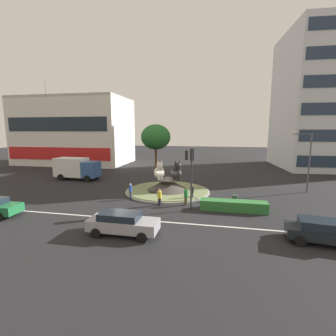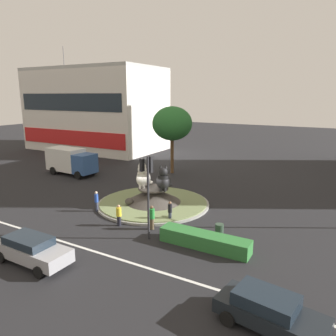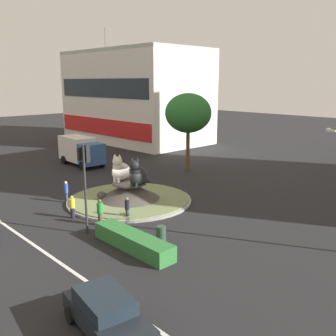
# 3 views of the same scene
# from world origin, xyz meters

# --- Properties ---
(ground_plane) EXTENTS (160.00, 160.00, 0.00)m
(ground_plane) POSITION_xyz_m (0.00, 0.00, 0.00)
(ground_plane) COLOR black
(lane_centreline) EXTENTS (112.00, 0.20, 0.01)m
(lane_centreline) POSITION_xyz_m (0.00, -8.90, 0.00)
(lane_centreline) COLOR silver
(lane_centreline) RESTS_ON ground
(roundabout_island) EXTENTS (9.48, 9.48, 1.50)m
(roundabout_island) POSITION_xyz_m (-0.01, -0.01, 0.55)
(roundabout_island) COLOR gray
(roundabout_island) RESTS_ON ground
(cat_statue_white) EXTENTS (1.83, 2.43, 2.17)m
(cat_statue_white) POSITION_xyz_m (-0.93, -0.11, 2.29)
(cat_statue_white) COLOR silver
(cat_statue_white) RESTS_ON roundabout_island
(cat_statue_black) EXTENTS (1.94, 2.45, 2.21)m
(cat_statue_black) POSITION_xyz_m (1.03, -0.02, 2.31)
(cat_statue_black) COLOR black
(cat_statue_black) RESTS_ON roundabout_island
(traffic_light_mast) EXTENTS (0.74, 0.51, 5.43)m
(traffic_light_mast) POSITION_xyz_m (3.22, -5.71, 3.96)
(traffic_light_mast) COLOR #2D2D33
(traffic_light_mast) RESTS_ON ground
(shophouse_block) EXTENTS (22.30, 12.87, 17.11)m
(shophouse_block) POSITION_xyz_m (-24.20, 20.11, 6.77)
(shophouse_block) COLOR silver
(shophouse_block) RESTS_ON ground
(clipped_hedge_strip) EXTENTS (5.68, 1.20, 0.90)m
(clipped_hedge_strip) POSITION_xyz_m (6.92, -5.15, 0.45)
(clipped_hedge_strip) COLOR #2D7033
(clipped_hedge_strip) RESTS_ON ground
(broadleaf_tree_behind_island) EXTENTS (4.66, 4.66, 7.90)m
(broadleaf_tree_behind_island) POSITION_xyz_m (-4.15, 10.80, 5.89)
(broadleaf_tree_behind_island) COLOR brown
(broadleaf_tree_behind_island) RESTS_ON ground
(pedestrian_green_shirt) EXTENTS (0.39, 0.39, 1.73)m
(pedestrian_green_shirt) POSITION_xyz_m (2.67, -4.43, 0.91)
(pedestrian_green_shirt) COLOR brown
(pedestrian_green_shirt) RESTS_ON ground
(pedestrian_yellow_shirt) EXTENTS (0.38, 0.38, 1.57)m
(pedestrian_yellow_shirt) POSITION_xyz_m (0.29, -5.07, 0.82)
(pedestrian_yellow_shirt) COLOR black
(pedestrian_yellow_shirt) RESTS_ON ground
(pedestrian_black_shirt) EXTENTS (0.31, 0.31, 1.54)m
(pedestrian_black_shirt) POSITION_xyz_m (3.06, -2.57, 0.82)
(pedestrian_black_shirt) COLOR #33384C
(pedestrian_black_shirt) RESTS_ON ground
(pedestrian_blue_shirt) EXTENTS (0.30, 0.30, 1.67)m
(pedestrian_blue_shirt) POSITION_xyz_m (-3.08, -3.64, 0.90)
(pedestrian_blue_shirt) COLOR #33384C
(pedestrian_blue_shirt) RESTS_ON ground
(sedan_on_far_lane) EXTENTS (4.73, 1.97, 1.51)m
(sedan_on_far_lane) POSITION_xyz_m (-0.68, -11.57, 0.81)
(sedan_on_far_lane) COLOR #99999E
(sedan_on_far_lane) RESTS_ON ground
(parked_car_right) EXTENTS (4.48, 2.50, 1.48)m
(parked_car_right) POSITION_xyz_m (11.94, -10.32, 0.78)
(parked_car_right) COLOR black
(parked_car_right) RESTS_ON ground
(delivery_box_truck) EXTENTS (6.38, 2.85, 3.06)m
(delivery_box_truck) POSITION_xyz_m (-14.12, 4.27, 1.67)
(delivery_box_truck) COLOR #335693
(delivery_box_truck) RESTS_ON ground
(litter_bin) EXTENTS (0.56, 0.56, 0.90)m
(litter_bin) POSITION_xyz_m (7.19, -3.30, 0.45)
(litter_bin) COLOR #2D4233
(litter_bin) RESTS_ON ground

